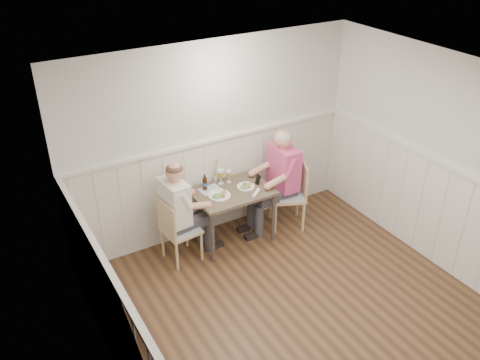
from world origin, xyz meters
The scene contains 16 objects.
ground_plane centered at (0.00, 0.00, 0.00)m, with size 4.50×4.50×0.00m, color #42291D.
room_shell centered at (0.00, 0.00, 1.52)m, with size 4.04×4.54×2.60m.
wainscot centered at (0.00, 0.69, 0.69)m, with size 4.00×4.49×1.34m.
dining_table centered at (0.04, 1.84, 0.65)m, with size 1.00×0.70×0.75m.
chair_right centered at (0.91, 1.74, 0.52)m, with size 0.60×0.60×0.96m.
chair_left centered at (-0.77, 1.79, 0.48)m, with size 0.46×0.46×0.88m.
man_in_pink centered at (0.77, 1.81, 0.61)m, with size 0.67×0.47×1.45m.
diner_cream centered at (-0.72, 1.83, 0.57)m, with size 0.66×0.46×1.37m.
plate_man centered at (0.22, 1.82, 0.77)m, with size 0.23×0.23×0.06m.
plate_diner centered at (-0.18, 1.79, 0.77)m, with size 0.29×0.29×0.07m.
beer_glass_a centered at (0.11, 2.05, 0.87)m, with size 0.07×0.07×0.17m.
beer_glass_b centered at (0.00, 2.07, 0.89)m, with size 0.08×0.08×0.21m.
beer_bottle centered at (-0.25, 2.03, 0.85)m, with size 0.06×0.06×0.22m.
rolled_napkin centered at (0.24, 1.60, 0.77)m, with size 0.18×0.15×0.04m.
grass_vase centered at (-0.04, 2.15, 0.91)m, with size 0.04×0.04×0.35m.
gingham_mat centered at (-0.20, 1.99, 0.75)m, with size 0.29×0.24×0.01m.
Camera 1 is at (-2.70, -3.04, 4.04)m, focal length 38.00 mm.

